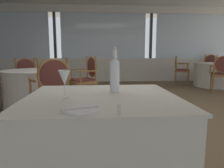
% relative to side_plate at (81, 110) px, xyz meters
% --- Properties ---
extents(ground_plane, '(14.74, 14.74, 0.00)m').
position_rel_side_plate_xyz_m(ground_plane, '(0.37, 2.15, -0.74)').
color(ground_plane, '#756047').
extents(window_wall_far, '(10.95, 0.14, 2.70)m').
position_rel_side_plate_xyz_m(window_wall_far, '(0.37, 6.41, 0.34)').
color(window_wall_far, silver).
rests_on(window_wall_far, ground_plane).
extents(foreground_table, '(1.12, 1.03, 0.73)m').
position_rel_side_plate_xyz_m(foreground_table, '(0.13, 0.38, -0.37)').
color(foreground_table, silver).
rests_on(foreground_table, ground_plane).
extents(side_plate, '(0.20, 0.20, 0.01)m').
position_rel_side_plate_xyz_m(side_plate, '(0.00, 0.00, 0.00)').
color(side_plate, white).
rests_on(side_plate, foreground_table).
extents(butter_knife, '(0.21, 0.08, 0.00)m').
position_rel_side_plate_xyz_m(butter_knife, '(0.00, 0.00, 0.01)').
color(butter_knife, silver).
rests_on(butter_knife, foreground_table).
extents(dinner_fork, '(0.04, 0.20, 0.00)m').
position_rel_side_plate_xyz_m(dinner_fork, '(0.21, -0.00, -0.00)').
color(dinner_fork, silver).
rests_on(dinner_fork, foreground_table).
extents(water_bottle, '(0.08, 0.08, 0.36)m').
position_rel_side_plate_xyz_m(water_bottle, '(0.24, 0.53, 0.14)').
color(water_bottle, white).
rests_on(water_bottle, foreground_table).
extents(wine_glass, '(0.08, 0.08, 0.20)m').
position_rel_side_plate_xyz_m(wine_glass, '(-0.13, 0.30, 0.14)').
color(wine_glass, white).
rests_on(wine_glass, foreground_table).
extents(background_table_0, '(1.21, 1.21, 0.73)m').
position_rel_side_plate_xyz_m(background_table_0, '(-1.03, 2.78, -0.37)').
color(background_table_0, silver).
rests_on(background_table_0, ground_plane).
extents(dining_chair_0_0, '(0.62, 0.65, 0.98)m').
position_rel_side_plate_xyz_m(dining_chair_0_0, '(-0.11, 3.25, -0.17)').
color(dining_chair_0_0, olive).
rests_on(dining_chair_0_0, ground_plane).
extents(dining_chair_0_1, '(0.65, 0.62, 0.94)m').
position_rel_side_plate_xyz_m(dining_chair_0_1, '(-1.50, 3.69, -0.19)').
color(dining_chair_0_1, olive).
rests_on(dining_chair_0_1, ground_plane).
extents(dining_chair_0_3, '(0.65, 0.62, 0.99)m').
position_rel_side_plate_xyz_m(dining_chair_0_3, '(-0.55, 1.86, -0.17)').
color(dining_chair_0_3, olive).
rests_on(dining_chair_0_3, ground_plane).
extents(background_table_1, '(1.29, 1.29, 0.73)m').
position_rel_side_plate_xyz_m(background_table_1, '(3.82, 5.00, -0.37)').
color(background_table_1, silver).
rests_on(background_table_1, ground_plane).
extents(dining_chair_1_0, '(0.64, 0.60, 1.00)m').
position_rel_side_plate_xyz_m(dining_chair_1_0, '(4.24, 5.99, -0.16)').
color(dining_chair_1_0, olive).
rests_on(dining_chair_1_0, ground_plane).
extents(dining_chair_1_1, '(0.60, 0.64, 0.95)m').
position_rel_side_plate_xyz_m(dining_chair_1_1, '(2.83, 5.43, -0.17)').
color(dining_chair_1_1, olive).
rests_on(dining_chair_1_1, ground_plane).
extents(dining_chair_1_2, '(0.64, 0.60, 0.98)m').
position_rel_side_plate_xyz_m(dining_chair_1_2, '(3.39, 4.02, -0.16)').
color(dining_chair_1_2, olive).
rests_on(dining_chair_1_2, ground_plane).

